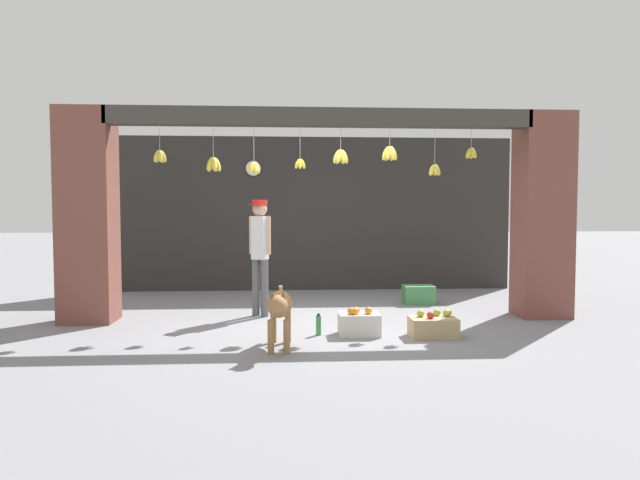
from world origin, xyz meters
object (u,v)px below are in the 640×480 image
shopkeeper (260,248)px  produce_box_green (418,295)px  dog (279,307)px  wall_clock (253,168)px  fruit_crate_oranges (359,323)px  water_bottle (319,325)px  fruit_crate_apples (433,326)px

shopkeeper → produce_box_green: shopkeeper is taller
dog → wall_clock: wall_clock is taller
fruit_crate_oranges → water_bottle: 0.50m
shopkeeper → fruit_crate_oranges: bearing=160.3°
produce_box_green → water_bottle: produce_box_green is taller
dog → shopkeeper: size_ratio=0.60×
produce_box_green → wall_clock: bearing=148.7°
shopkeeper → fruit_crate_oranges: 2.01m
fruit_crate_oranges → fruit_crate_apples: (0.88, -0.15, -0.02)m
dog → fruit_crate_oranges: 1.20m
produce_box_green → wall_clock: size_ratio=1.67×
dog → fruit_crate_apples: dog is taller
produce_box_green → water_bottle: bearing=-128.8°
shopkeeper → fruit_crate_apples: shopkeeper is taller
water_bottle → wall_clock: wall_clock is taller
wall_clock → water_bottle: bearing=-75.7°
dog → fruit_crate_oranges: bearing=125.1°
fruit_crate_oranges → fruit_crate_apples: 0.89m
dog → produce_box_green: 3.64m
fruit_crate_apples → water_bottle: (-1.38, 0.18, -0.00)m
produce_box_green → wall_clock: 3.87m
fruit_crate_apples → produce_box_green: 2.40m
fruit_crate_apples → water_bottle: bearing=172.6°
dog → water_bottle: 0.88m
produce_box_green → dog: bearing=-128.0°
water_bottle → wall_clock: bearing=104.3°
fruit_crate_oranges → dog: bearing=-146.8°
shopkeeper → produce_box_green: size_ratio=3.40×
shopkeeper → wall_clock: 2.90m
dog → water_bottle: bearing=146.5°
dog → fruit_crate_apples: 1.94m
fruit_crate_apples → wall_clock: (-2.36, 4.04, 2.17)m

